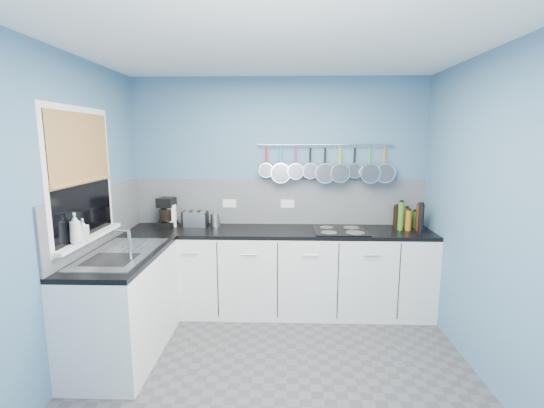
# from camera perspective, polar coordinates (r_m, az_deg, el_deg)

# --- Properties ---
(floor) EXTENTS (3.20, 3.00, 0.02)m
(floor) POSITION_cam_1_polar(r_m,az_deg,el_deg) (3.31, 0.48, -24.43)
(floor) COLOR #47474C
(floor) RESTS_ON ground
(ceiling) EXTENTS (3.20, 3.00, 0.02)m
(ceiling) POSITION_cam_1_polar(r_m,az_deg,el_deg) (2.82, 0.56, 23.32)
(ceiling) COLOR white
(ceiling) RESTS_ON ground
(wall_back) EXTENTS (3.20, 0.02, 2.50)m
(wall_back) POSITION_cam_1_polar(r_m,az_deg,el_deg) (4.29, 1.00, 1.70)
(wall_back) COLOR teal
(wall_back) RESTS_ON ground
(wall_front) EXTENTS (3.20, 0.02, 2.50)m
(wall_front) POSITION_cam_1_polar(r_m,az_deg,el_deg) (1.37, -1.05, -16.14)
(wall_front) COLOR teal
(wall_front) RESTS_ON ground
(wall_left) EXTENTS (0.02, 3.00, 2.50)m
(wall_left) POSITION_cam_1_polar(r_m,az_deg,el_deg) (3.26, -29.04, -2.06)
(wall_left) COLOR teal
(wall_left) RESTS_ON ground
(wall_right) EXTENTS (0.02, 3.00, 2.50)m
(wall_right) POSITION_cam_1_polar(r_m,az_deg,el_deg) (3.20, 30.74, -2.42)
(wall_right) COLOR teal
(wall_right) RESTS_ON ground
(backsplash_back) EXTENTS (3.20, 0.02, 0.50)m
(backsplash_back) POSITION_cam_1_polar(r_m,az_deg,el_deg) (4.28, 0.99, 0.34)
(backsplash_back) COLOR gray
(backsplash_back) RESTS_ON wall_back
(backsplash_left) EXTENTS (0.02, 1.80, 0.50)m
(backsplash_left) POSITION_cam_1_polar(r_m,az_deg,el_deg) (3.79, -24.02, -1.74)
(backsplash_left) COLOR gray
(backsplash_left) RESTS_ON wall_left
(cabinet_run_back) EXTENTS (3.20, 0.60, 0.86)m
(cabinet_run_back) POSITION_cam_1_polar(r_m,az_deg,el_deg) (4.19, 0.90, -10.09)
(cabinet_run_back) COLOR white
(cabinet_run_back) RESTS_ON ground
(worktop_back) EXTENTS (3.20, 0.60, 0.04)m
(worktop_back) POSITION_cam_1_polar(r_m,az_deg,el_deg) (4.06, 0.92, -4.09)
(worktop_back) COLOR black
(worktop_back) RESTS_ON cabinet_run_back
(cabinet_run_left) EXTENTS (0.60, 1.20, 0.86)m
(cabinet_run_left) POSITION_cam_1_polar(r_m,az_deg,el_deg) (3.62, -21.10, -14.02)
(cabinet_run_left) COLOR white
(cabinet_run_left) RESTS_ON ground
(worktop_left) EXTENTS (0.60, 1.20, 0.04)m
(worktop_left) POSITION_cam_1_polar(r_m,az_deg,el_deg) (3.47, -21.55, -7.18)
(worktop_left) COLOR black
(worktop_left) RESTS_ON cabinet_run_left
(window_frame) EXTENTS (0.01, 1.00, 1.10)m
(window_frame) POSITION_cam_1_polar(r_m,az_deg,el_deg) (3.47, -26.43, 3.78)
(window_frame) COLOR white
(window_frame) RESTS_ON wall_left
(window_glass) EXTENTS (0.01, 0.90, 1.00)m
(window_glass) POSITION_cam_1_polar(r_m,az_deg,el_deg) (3.46, -26.35, 3.78)
(window_glass) COLOR black
(window_glass) RESTS_ON wall_left
(bamboo_blind) EXTENTS (0.01, 0.90, 0.55)m
(bamboo_blind) POSITION_cam_1_polar(r_m,az_deg,el_deg) (3.45, -26.52, 7.50)
(bamboo_blind) COLOR #B07743
(bamboo_blind) RESTS_ON wall_left
(window_sill) EXTENTS (0.10, 0.98, 0.03)m
(window_sill) POSITION_cam_1_polar(r_m,az_deg,el_deg) (3.53, -25.44, -4.53)
(window_sill) COLOR white
(window_sill) RESTS_ON wall_left
(sink_unit) EXTENTS (0.50, 0.95, 0.01)m
(sink_unit) POSITION_cam_1_polar(r_m,az_deg,el_deg) (3.46, -21.58, -6.80)
(sink_unit) COLOR silver
(sink_unit) RESTS_ON worktop_left
(mixer_tap) EXTENTS (0.12, 0.08, 0.26)m
(mixer_tap) POSITION_cam_1_polar(r_m,az_deg,el_deg) (3.21, -20.35, -5.67)
(mixer_tap) COLOR silver
(mixer_tap) RESTS_ON worktop_left
(socket_left) EXTENTS (0.15, 0.01, 0.09)m
(socket_left) POSITION_cam_1_polar(r_m,az_deg,el_deg) (4.32, -6.33, 0.08)
(socket_left) COLOR white
(socket_left) RESTS_ON backsplash_back
(socket_right) EXTENTS (0.15, 0.01, 0.09)m
(socket_right) POSITION_cam_1_polar(r_m,az_deg,el_deg) (4.27, 2.33, 0.04)
(socket_right) COLOR white
(socket_right) RESTS_ON backsplash_back
(pot_rail) EXTENTS (1.45, 0.02, 0.02)m
(pot_rail) POSITION_cam_1_polar(r_m,az_deg,el_deg) (4.21, 7.91, 8.70)
(pot_rail) COLOR silver
(pot_rail) RESTS_ON wall_back
(soap_bottle_a) EXTENTS (0.12, 0.12, 0.24)m
(soap_bottle_a) POSITION_cam_1_polar(r_m,az_deg,el_deg) (3.30, -27.15, -3.24)
(soap_bottle_a) COLOR white
(soap_bottle_a) RESTS_ON window_sill
(soap_bottle_b) EXTENTS (0.10, 0.10, 0.17)m
(soap_bottle_b) POSITION_cam_1_polar(r_m,az_deg,el_deg) (3.40, -26.23, -3.40)
(soap_bottle_b) COLOR white
(soap_bottle_b) RESTS_ON window_sill
(paper_towel) EXTENTS (0.13, 0.13, 0.24)m
(paper_towel) POSITION_cam_1_polar(r_m,az_deg,el_deg) (4.30, -14.70, -1.70)
(paper_towel) COLOR white
(paper_towel) RESTS_ON worktop_back
(coffee_maker) EXTENTS (0.21, 0.22, 0.32)m
(coffee_maker) POSITION_cam_1_polar(r_m,az_deg,el_deg) (4.29, -15.42, -1.23)
(coffee_maker) COLOR black
(coffee_maker) RESTS_ON worktop_back
(toaster) EXTENTS (0.26, 0.16, 0.16)m
(toaster) POSITION_cam_1_polar(r_m,az_deg,el_deg) (4.27, -11.32, -2.19)
(toaster) COLOR silver
(toaster) RESTS_ON worktop_back
(canister) EXTENTS (0.12, 0.12, 0.14)m
(canister) POSITION_cam_1_polar(r_m,az_deg,el_deg) (4.23, -8.41, -2.36)
(canister) COLOR silver
(canister) RESTS_ON worktop_back
(hob) EXTENTS (0.54, 0.48, 0.01)m
(hob) POSITION_cam_1_polar(r_m,az_deg,el_deg) (4.05, 10.12, -3.90)
(hob) COLOR black
(hob) RESTS_ON worktop_back
(pan_0) EXTENTS (0.16, 0.08, 0.35)m
(pan_0) POSITION_cam_1_polar(r_m,az_deg,el_deg) (4.19, -0.86, 6.37)
(pan_0) COLOR silver
(pan_0) RESTS_ON pot_rail
(pan_1) EXTENTS (0.22, 0.09, 0.41)m
(pan_1) POSITION_cam_1_polar(r_m,az_deg,el_deg) (4.19, 1.32, 5.96)
(pan_1) COLOR silver
(pan_1) RESTS_ON pot_rail
(pan_2) EXTENTS (0.18, 0.09, 0.37)m
(pan_2) POSITION_cam_1_polar(r_m,az_deg,el_deg) (4.19, 3.51, 6.23)
(pan_2) COLOR silver
(pan_2) RESTS_ON pot_rail
(pan_3) EXTENTS (0.17, 0.07, 0.36)m
(pan_3) POSITION_cam_1_polar(r_m,az_deg,el_deg) (4.20, 5.69, 6.25)
(pan_3) COLOR silver
(pan_3) RESTS_ON pot_rail
(pan_4) EXTENTS (0.22, 0.10, 0.41)m
(pan_4) POSITION_cam_1_polar(r_m,az_deg,el_deg) (4.21, 7.85, 5.89)
(pan_4) COLOR silver
(pan_4) RESTS_ON pot_rail
(pan_5) EXTENTS (0.21, 0.11, 0.40)m
(pan_5) POSITION_cam_1_polar(r_m,az_deg,el_deg) (4.23, 10.01, 5.92)
(pan_5) COLOR silver
(pan_5) RESTS_ON pot_rail
(pan_6) EXTENTS (0.17, 0.07, 0.36)m
(pan_6) POSITION_cam_1_polar(r_m,az_deg,el_deg) (4.25, 12.14, 6.16)
(pan_6) COLOR silver
(pan_6) RESTS_ON pot_rail
(pan_7) EXTENTS (0.22, 0.11, 0.41)m
(pan_7) POSITION_cam_1_polar(r_m,az_deg,el_deg) (4.29, 14.23, 5.77)
(pan_7) COLOR silver
(pan_7) RESTS_ON pot_rail
(pan_8) EXTENTS (0.21, 0.11, 0.40)m
(pan_8) POSITION_cam_1_polar(r_m,az_deg,el_deg) (4.32, 16.30, 5.75)
(pan_8) COLOR silver
(pan_8) RESTS_ON pot_rail
(condiment_0) EXTENTS (0.05, 0.05, 0.18)m
(condiment_0) POSITION_cam_1_polar(r_m,az_deg,el_deg) (4.38, 20.37, -2.20)
(condiment_0) COLOR #265919
(condiment_0) RESTS_ON worktop_back
(condiment_1) EXTENTS (0.05, 0.05, 0.21)m
(condiment_1) POSITION_cam_1_polar(r_m,az_deg,el_deg) (4.36, 19.33, -1.96)
(condiment_1) COLOR brown
(condiment_1) RESTS_ON worktop_back
(condiment_2) EXTENTS (0.07, 0.07, 0.24)m
(condiment_2) POSITION_cam_1_polar(r_m,az_deg,el_deg) (4.32, 18.00, -1.86)
(condiment_2) COLOR black
(condiment_2) RESTS_ON worktop_back
(condiment_3) EXTENTS (0.06, 0.06, 0.27)m
(condiment_3) POSITION_cam_1_polar(r_m,az_deg,el_deg) (4.28, 20.96, -1.89)
(condiment_3) COLOR #4C190C
(condiment_3) RESTS_ON worktop_back
(condiment_4) EXTENTS (0.06, 0.06, 0.21)m
(condiment_4) POSITION_cam_1_polar(r_m,az_deg,el_deg) (4.24, 19.59, -2.30)
(condiment_4) COLOR #8C5914
(condiment_4) RESTS_ON worktop_back
(condiment_5) EXTENTS (0.06, 0.06, 0.29)m
(condiment_5) POSITION_cam_1_polar(r_m,az_deg,el_deg) (4.23, 18.57, -1.71)
(condiment_5) COLOR #3F721E
(condiment_5) RESTS_ON worktop_back
(condiment_6) EXTENTS (0.06, 0.06, 0.29)m
(condiment_6) POSITION_cam_1_polar(r_m,az_deg,el_deg) (4.17, 21.26, -2.02)
(condiment_6) COLOR black
(condiment_6) RESTS_ON worktop_back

